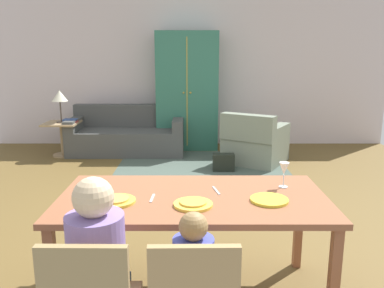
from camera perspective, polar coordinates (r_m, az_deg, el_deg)
The scene contains 21 objects.
ground_plane at distance 4.72m, azimuth -0.17°, elevation -8.44°, with size 7.44×6.26×0.02m, color brown.
back_wall at distance 7.59m, azimuth 0.01°, elevation 10.15°, with size 7.44×0.10×2.70m, color beige.
dining_table at distance 2.74m, azimuth 0.41°, elevation -8.88°, with size 1.82×0.93×0.76m.
plate_near_man at distance 2.64m, azimuth -10.61°, elevation -8.07°, with size 0.25×0.25×0.02m, color gold.
pizza_near_man at distance 2.64m, azimuth -10.62°, elevation -7.77°, with size 0.17×0.17×0.01m, color gold.
plate_near_child at distance 2.54m, azimuth 0.42°, elevation -8.72°, with size 0.25×0.25×0.02m, color yellow.
pizza_near_child at distance 2.53m, azimuth 0.42°, elevation -8.40°, with size 0.17×0.17×0.01m, color gold.
plate_near_woman at distance 2.66m, azimuth 11.35°, elevation -7.94°, with size 0.25×0.25×0.02m, color yellow.
wine_glass at distance 2.92m, azimuth 13.41°, elevation -3.64°, with size 0.07×0.07×0.19m.
fork at distance 2.68m, azimuth -5.49°, elevation -7.76°, with size 0.02×0.15×0.01m, color silver.
knife at distance 2.81m, azimuth 3.77°, elevation -6.72°, with size 0.01×0.17×0.01m, color silver.
person_man at distance 2.29m, azimuth -12.90°, elevation -18.81°, with size 0.30×0.40×1.11m.
area_rug at distance 6.21m, azimuth 1.64°, elevation -3.06°, with size 2.60×1.80×0.01m, color #435248.
couch at distance 7.07m, azimuth -9.02°, elevation 1.22°, with size 1.98×0.86×0.82m.
armchair at distance 6.36m, azimuth 9.25°, elevation 0.08°, with size 1.17×1.18×0.82m.
armoire at distance 7.22m, azimuth -0.42°, elevation 7.63°, with size 1.10×0.59×2.10m.
side_table at distance 7.06m, azimuth -17.93°, elevation 1.37°, with size 0.56×0.56×0.58m.
table_lamp at distance 6.97m, azimuth -18.28°, elevation 6.46°, with size 0.26×0.26×0.54m.
book_lower at distance 6.98m, azimuth -16.84°, elevation 3.13°, with size 0.22×0.16×0.03m, color #9E3937.
book_upper at distance 6.99m, azimuth -16.89°, elevation 3.38°, with size 0.22×0.16×0.03m, color navy.
handbag at distance 5.90m, azimuth 4.84°, elevation -2.67°, with size 0.32×0.16×0.26m, color black.
Camera 1 is at (0.03, -3.87, 1.70)m, focal length 36.95 mm.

